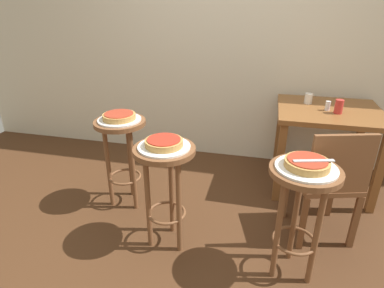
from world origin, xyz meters
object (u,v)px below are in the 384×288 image
Objects in this scene: pizza_foreground at (307,163)px; stool_middle at (165,174)px; stool_leftside at (122,143)px; pizza_leftside at (119,116)px; pizza_middle at (164,142)px; stool_foreground at (301,199)px; condiment_shaker at (328,106)px; wooden_chair at (328,181)px; cup_near_edge at (339,107)px; serving_plate_foreground at (306,168)px; serving_plate_middle at (164,147)px; pizza_server_knife at (314,161)px; serving_plate_leftside at (119,120)px; cup_far_edge at (308,98)px; dining_table at (327,123)px.

pizza_foreground is 0.33× the size of stool_middle.
pizza_leftside is at bearing 90.00° from stool_leftside.
stool_foreground is at bearing -5.51° from pizza_middle.
pizza_middle reaches higher than stool_middle.
wooden_chair reaches higher than condiment_shaker.
stool_middle and stool_leftside have the same top height.
stool_leftside is at bearing 160.52° from pizza_foreground.
cup_near_edge is at bearing 72.69° from pizza_foreground.
serving_plate_foreground is at bearing -5.51° from pizza_middle.
condiment_shaker is (1.09, 1.02, 0.03)m from serving_plate_middle.
pizza_server_knife is at bearing -33.69° from stool_foreground.
serving_plate_foreground is at bearing -107.31° from cup_near_edge.
pizza_middle reaches higher than stool_leftside.
stool_leftside is 0.23m from pizza_leftside.
pizza_foreground is at bearing -118.21° from wooden_chair.
pizza_server_knife is at bearing -113.68° from wooden_chair.
serving_plate_leftside is (-1.32, 0.47, -0.03)m from pizza_foreground.
serving_plate_foreground and serving_plate_leftside have the same top height.
stool_foreground is 3.12× the size of pizza_middle.
pizza_leftside is 2.74× the size of cup_far_edge.
serving_plate_middle is (-0.84, 0.08, 0.00)m from serving_plate_foreground.
pizza_foreground is (0.00, 0.00, 0.23)m from stool_foreground.
serving_plate_leftside reaches higher than stool_foreground.
pizza_foreground is at bearing -5.51° from stool_middle.
pizza_server_knife reaches higher than pizza_middle.
pizza_middle reaches higher than serving_plate_middle.
pizza_server_knife is (-0.29, -1.06, 0.00)m from cup_near_edge.
serving_plate_middle is at bearing 174.49° from pizza_foreground.
serving_plate_middle is 0.62m from pizza_leftside.
pizza_server_knife is at bearing -102.15° from dining_table.
serving_plate_foreground reaches higher than dining_table.
pizza_foreground and pizza_leftside have the same top height.
stool_foreground is 1.42m from serving_plate_leftside.
serving_plate_foreground is 0.40× the size of dining_table.
pizza_server_knife reaches higher than pizza_leftside.
pizza_middle is at bearing 174.49° from serving_plate_foreground.
pizza_foreground is 1.09m from cup_near_edge.
serving_plate_middle is 0.39× the size of dining_table.
condiment_shaker reaches higher than serving_plate_foreground.
stool_middle is 8.18× the size of cup_far_edge.
dining_table is at bearing 76.22° from serving_plate_foreground.
stool_leftside is at bearing -157.05° from dining_table.
serving_plate_leftside is at bearing 141.39° from serving_plate_middle.
pizza_foreground reaches higher than stool_leftside.
pizza_server_knife is at bearing -6.63° from serving_plate_middle.
stool_foreground is 0.87× the size of wooden_chair.
serving_plate_middle is at bearing -136.39° from dining_table.
stool_leftside is 2.98× the size of pizza_leftside.
dining_table is at bearing 43.61° from pizza_middle.
wooden_chair is at bearing 50.84° from pizza_server_knife.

